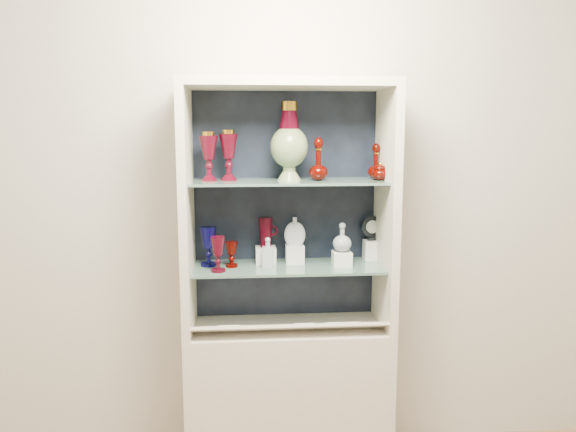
{
  "coord_description": "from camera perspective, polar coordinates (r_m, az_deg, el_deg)",
  "views": [
    {
      "loc": [
        -0.21,
        -1.12,
        1.71
      ],
      "look_at": [
        0.0,
        1.53,
        1.3
      ],
      "focal_mm": 35.0,
      "sensor_mm": 36.0,
      "label": 1
    }
  ],
  "objects": [
    {
      "name": "flat_flask",
      "position": [
        2.78,
        0.7,
        -1.51
      ],
      "size": [
        0.11,
        0.05,
        0.15
      ],
      "primitive_type": null,
      "rotation": [
        0.0,
        0.0,
        -0.1
      ],
      "color": "silver",
      "rests_on": "riser_flat_flask"
    },
    {
      "name": "cabinet_base",
      "position": [
        2.98,
        0.0,
        -17.88
      ],
      "size": [
        1.0,
        0.4,
        0.75
      ],
      "primitive_type": "cube",
      "color": "beige",
      "rests_on": "ground"
    },
    {
      "name": "clear_round_decanter",
      "position": [
        2.74,
        5.52,
        -2.24
      ],
      "size": [
        0.11,
        0.11,
        0.14
      ],
      "primitive_type": null,
      "rotation": [
        0.0,
        0.0,
        -0.23
      ],
      "color": "#95A0AB",
      "rests_on": "riser_clear_round_decanter"
    },
    {
      "name": "riser_ruby_pitcher",
      "position": [
        2.81,
        -2.27,
        -3.96
      ],
      "size": [
        0.1,
        0.1,
        0.08
      ],
      "primitive_type": "cube",
      "color": "silver",
      "rests_on": "shelf_lower"
    },
    {
      "name": "lidded_bowl",
      "position": [
        2.73,
        9.31,
        4.55
      ],
      "size": [
        0.09,
        0.09,
        0.09
      ],
      "primitive_type": null,
      "rotation": [
        0.0,
        0.0,
        -0.14
      ],
      "color": "#440500",
      "rests_on": "shelf_upper"
    },
    {
      "name": "cabinet_back_panel",
      "position": [
        2.87,
        -0.3,
        1.07
      ],
      "size": [
        0.98,
        0.02,
        1.15
      ],
      "primitive_type": "cube",
      "color": "black",
      "rests_on": "cabinet_base"
    },
    {
      "name": "pedestal_lamp_left",
      "position": [
        2.7,
        -6.06,
        6.16
      ],
      "size": [
        0.11,
        0.11,
        0.24
      ],
      "primitive_type": null,
      "rotation": [
        0.0,
        0.0,
        0.25
      ],
      "color": "#4C0816",
      "rests_on": "shelf_upper"
    },
    {
      "name": "cabinet_side_left",
      "position": [
        2.69,
        -10.24,
        0.4
      ],
      "size": [
        0.04,
        0.4,
        1.15
      ],
      "primitive_type": "cube",
      "color": "beige",
      "rests_on": "cabinet_base"
    },
    {
      "name": "shelf_lower",
      "position": [
        2.76,
        -0.03,
        -5.19
      ],
      "size": [
        0.92,
        0.34,
        0.01
      ],
      "primitive_type": "cube",
      "color": "slate",
      "rests_on": "cabinet_side_left"
    },
    {
      "name": "riser_flat_flask",
      "position": [
        2.81,
        0.69,
        -3.89
      ],
      "size": [
        0.09,
        0.09,
        0.09
      ],
      "primitive_type": "cube",
      "color": "silver",
      "rests_on": "shelf_lower"
    },
    {
      "name": "ruby_pitcher",
      "position": [
        2.79,
        -2.29,
        -1.67
      ],
      "size": [
        0.12,
        0.08,
        0.15
      ],
      "primitive_type": null,
      "rotation": [
        0.0,
        0.0,
        0.08
      ],
      "color": "#4C0816",
      "rests_on": "riser_ruby_pitcher"
    },
    {
      "name": "wall_back",
      "position": [
        2.9,
        -0.35,
        2.62
      ],
      "size": [
        3.5,
        0.02,
        2.8
      ],
      "primitive_type": "cube",
      "color": "beige",
      "rests_on": "ground"
    },
    {
      "name": "ruby_decanter_b",
      "position": [
        2.8,
        8.92,
        5.64
      ],
      "size": [
        0.1,
        0.1,
        0.18
      ],
      "primitive_type": null,
      "rotation": [
        0.0,
        0.0,
        -0.27
      ],
      "color": "#440500",
      "rests_on": "shelf_upper"
    },
    {
      "name": "label_ledge",
      "position": [
        2.71,
        0.19,
        -11.27
      ],
      "size": [
        0.92,
        0.17,
        0.09
      ],
      "primitive_type": "cube",
      "rotation": [
        -0.44,
        0.0,
        0.0
      ],
      "color": "beige",
      "rests_on": "cabinet_base"
    },
    {
      "name": "clear_square_bottle",
      "position": [
        2.72,
        -2.07,
        -3.68
      ],
      "size": [
        0.06,
        0.06,
        0.15
      ],
      "primitive_type": null,
      "rotation": [
        0.0,
        0.0,
        -0.1
      ],
      "color": "#95A0AB",
      "rests_on": "shelf_lower"
    },
    {
      "name": "cobalt_goblet",
      "position": [
        2.77,
        -8.08,
        -3.08
      ],
      "size": [
        0.09,
        0.09,
        0.19
      ],
      "primitive_type": null,
      "rotation": [
        0.0,
        0.0,
        0.14
      ],
      "color": "#070544",
      "rests_on": "shelf_lower"
    },
    {
      "name": "cabinet_top_cap",
      "position": [
        2.67,
        0.0,
        13.28
      ],
      "size": [
        1.0,
        0.4,
        0.04
      ],
      "primitive_type": "cube",
      "color": "beige",
      "rests_on": "cabinet_side_left"
    },
    {
      "name": "riser_cameo_medallion",
      "position": [
        2.91,
        8.48,
        -3.41
      ],
      "size": [
        0.08,
        0.08,
        0.1
      ],
      "primitive_type": "cube",
      "color": "silver",
      "rests_on": "shelf_lower"
    },
    {
      "name": "label_card_3",
      "position": [
        2.74,
        4.88,
        -10.81
      ],
      "size": [
        0.1,
        0.06,
        0.03
      ],
      "primitive_type": "cube",
      "rotation": [
        -0.44,
        0.0,
        0.0
      ],
      "color": "white",
      "rests_on": "label_ledge"
    },
    {
      "name": "label_card_2",
      "position": [
        2.7,
        -5.96,
        -11.08
      ],
      "size": [
        0.1,
        0.06,
        0.03
      ],
      "primitive_type": "cube",
      "rotation": [
        -0.44,
        0.0,
        0.0
      ],
      "color": "white",
      "rests_on": "label_ledge"
    },
    {
      "name": "enamel_urn",
      "position": [
        2.69,
        0.12,
        7.6
      ],
      "size": [
        0.21,
        0.21,
        0.37
      ],
      "primitive_type": null,
      "rotation": [
        0.0,
        0.0,
        -0.15
      ],
      "color": "#0E441D",
      "rests_on": "shelf_upper"
    },
    {
      "name": "ruby_goblet_small",
      "position": [
        2.74,
        -5.75,
        -3.91
      ],
      "size": [
        0.07,
        0.07,
        0.12
      ],
      "primitive_type": null,
      "rotation": [
        0.0,
        0.0,
        -0.06
      ],
      "color": "#440500",
      "rests_on": "shelf_lower"
    },
    {
      "name": "label_card_1",
      "position": [
        2.75,
        6.09,
        -10.76
      ],
      "size": [
        0.1,
        0.06,
        0.03
      ],
      "primitive_type": "cube",
      "rotation": [
        -0.44,
        0.0,
        0.0
      ],
      "color": "white",
      "rests_on": "label_ledge"
    },
    {
      "name": "riser_clear_round_decanter",
      "position": [
        2.77,
        5.49,
        -4.33
      ],
      "size": [
        0.09,
        0.09,
        0.07
      ],
      "primitive_type": "cube",
      "color": "silver",
      "rests_on": "shelf_lower"
    },
    {
      "name": "pedestal_lamp_right",
      "position": [
        2.68,
        -8.05,
        6.02
      ],
      "size": [
        0.11,
        0.11,
        0.23
      ],
      "primitive_type": null,
      "rotation": [
        0.0,
        0.0,
        0.32
      ],
      "color": "#4C0816",
      "rests_on": "shelf_upper"
    },
    {
      "name": "ruby_goblet_tall",
      "position": [
        2.65,
        -7.13,
        -3.87
      ],
      "size": [
        0.08,
        0.08,
        0.17
      ],
      "primitive_type": null,
      "rotation": [
        0.0,
        0.0,
        0.22
      ],
      "color": "#4C0816",
      "rests_on": "shelf_lower"
    },
    {
      "name": "cabinet_side_right",
      "position": [
        2.77,
        9.96,
        0.63
      ],
      "size": [
        0.04,
        0.4,
        1.15
      ],
      "primitive_type": "cube",
      "color": "beige",
      "rests_on": "cabinet_base"
    },
    {
      "name": "label_card_0",
      "position": [
        2.72,
        1.62,
        -10.93
      ],
      "size": [
        0.1,
        0.06,
        0.03
      ],
      "primitive_type": "cube",
      "rotation": [
        -0.44,
        0.0,
        0.0
      ],
      "color": "white",
      "rests_on": "label_ledge"
    },
    {
      "name": "cameo_medallion",
      "position": [
        2.89,
        8.53,
        -1.18
      ],
      "size": [
        0.11,
        0.05,
        0.13
      ],
      "primitive_type": null,
      "rotation": [
        0.0,
        0.0,
        0.14
      ],
      "color": "black",
      "rests_on": "riser_cameo_medallion"
    },
    {
      "name": "ruby_decanter_a",
      "position": [
        2.67,
        3.12,
        6.06
      ],
      "size": [
        0.09,
        0.09,
        0.23
      ],
      "primitive_type": null,
      "rotation": [
        0.0,
        0.0,
        -0.06
      ],
      "color": "#440500",
      "rests_on": "shelf_upper"
    },
    {
      "name": "shelf_upper",
      "position": [
        2.69,
        -0.03,
        3.52
      ],
      "size": [
        0.92,
        0.34,
        0.01
      ],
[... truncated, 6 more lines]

